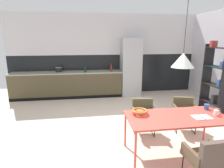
% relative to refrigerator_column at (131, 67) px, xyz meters
% --- Properties ---
extents(ground_plane, '(9.22, 9.22, 0.00)m').
position_rel_refrigerator_column_xyz_m(ground_plane, '(-0.84, -3.13, -1.04)').
color(ground_plane, beige).
extents(back_wall_splashback_dark, '(6.99, 0.12, 1.46)m').
position_rel_refrigerator_column_xyz_m(back_wall_splashback_dark, '(-0.84, 0.36, -0.31)').
color(back_wall_splashback_dark, black).
rests_on(back_wall_splashback_dark, ground).
extents(back_wall_panel_upper, '(6.99, 0.12, 1.46)m').
position_rel_refrigerator_column_xyz_m(back_wall_panel_upper, '(-0.84, 0.36, 1.16)').
color(back_wall_panel_upper, silver).
rests_on(back_wall_panel_upper, back_wall_splashback_dark).
extents(kitchen_counter, '(3.85, 0.63, 0.91)m').
position_rel_refrigerator_column_xyz_m(kitchen_counter, '(-2.28, -0.00, -0.58)').
color(kitchen_counter, '#4C432B').
rests_on(kitchen_counter, ground).
extents(refrigerator_column, '(0.70, 0.60, 2.08)m').
position_rel_refrigerator_column_xyz_m(refrigerator_column, '(0.00, 0.00, 0.00)').
color(refrigerator_column, '#ADAFB2').
rests_on(refrigerator_column, ground).
extents(dining_table, '(1.74, 0.81, 0.72)m').
position_rel_refrigerator_column_xyz_m(dining_table, '(-0.09, -3.75, -0.36)').
color(dining_table, '#D8453A').
rests_on(dining_table, ground).
extents(armchair_far_side, '(0.53, 0.52, 0.74)m').
position_rel_refrigerator_column_xyz_m(armchair_far_side, '(-0.40, -2.87, -0.56)').
color(armchair_far_side, brown).
rests_on(armchair_far_side, ground).
extents(armchair_corner_seat, '(0.51, 0.49, 0.79)m').
position_rel_refrigerator_column_xyz_m(armchair_corner_seat, '(-0.02, -4.56, -0.54)').
color(armchair_corner_seat, brown).
rests_on(armchair_corner_seat, ground).
extents(armchair_near_window, '(0.57, 0.56, 0.73)m').
position_rel_refrigerator_column_xyz_m(armchair_near_window, '(0.56, -2.86, -0.56)').
color(armchair_near_window, brown).
rests_on(armchair_near_window, ground).
extents(fruit_bowl, '(0.29, 0.29, 0.08)m').
position_rel_refrigerator_column_xyz_m(fruit_bowl, '(-0.70, -3.56, -0.26)').
color(fruit_bowl, '#B2662D').
rests_on(fruit_bowl, dining_table).
extents(open_book, '(0.30, 0.21, 0.02)m').
position_rel_refrigerator_column_xyz_m(open_book, '(0.31, -3.85, -0.31)').
color(open_book, white).
rests_on(open_book, dining_table).
extents(mug_white_ceramic, '(0.12, 0.08, 0.08)m').
position_rel_refrigerator_column_xyz_m(mug_white_ceramic, '(0.70, -3.70, -0.27)').
color(mug_white_ceramic, '#B23D33').
rests_on(mug_white_ceramic, dining_table).
extents(mug_short_terracotta, '(0.13, 0.09, 0.10)m').
position_rel_refrigerator_column_xyz_m(mug_short_terracotta, '(0.62, -3.52, -0.26)').
color(mug_short_terracotta, '#335B93').
rests_on(mug_short_terracotta, dining_table).
extents(mug_dark_espresso, '(0.12, 0.08, 0.10)m').
position_rel_refrigerator_column_xyz_m(mug_dark_espresso, '(0.61, -3.80, -0.26)').
color(mug_dark_espresso, white).
rests_on(mug_dark_espresso, dining_table).
extents(cooking_pot, '(0.23, 0.23, 0.18)m').
position_rel_refrigerator_column_xyz_m(cooking_pot, '(-2.57, 0.08, -0.05)').
color(cooking_pot, black).
rests_on(cooking_pot, kitchen_counter).
extents(bottle_vinegar_dark, '(0.07, 0.07, 0.25)m').
position_rel_refrigerator_column_xyz_m(bottle_vinegar_dark, '(-1.65, -0.15, -0.03)').
color(bottle_vinegar_dark, '#0F3319').
rests_on(bottle_vinegar_dark, kitchen_counter).
extents(bottle_oil_tall, '(0.07, 0.07, 0.28)m').
position_rel_refrigerator_column_xyz_m(bottle_oil_tall, '(-0.74, -0.13, -0.02)').
color(bottle_oil_tall, maroon).
rests_on(bottle_oil_tall, kitchen_counter).
extents(open_shelf_unit, '(0.30, 0.82, 1.99)m').
position_rel_refrigerator_column_xyz_m(open_shelf_unit, '(1.96, -1.97, -0.04)').
color(open_shelf_unit, black).
rests_on(open_shelf_unit, ground).
extents(pendant_lamp_over_table_near, '(0.36, 0.36, 1.29)m').
position_rel_refrigerator_column_xyz_m(pendant_lamp_over_table_near, '(-0.09, -3.78, 0.66)').
color(pendant_lamp_over_table_near, black).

